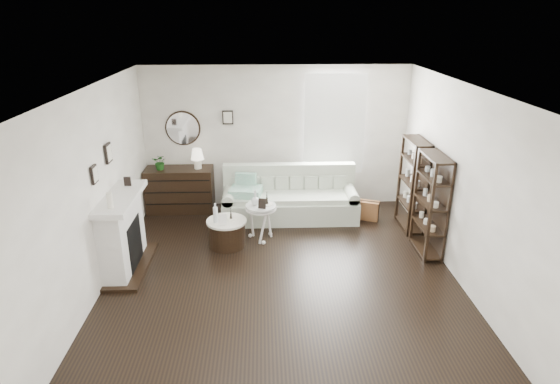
{
  "coord_description": "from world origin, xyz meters",
  "views": [
    {
      "loc": [
        -0.25,
        -5.93,
        3.6
      ],
      "look_at": [
        0.0,
        0.8,
        0.99
      ],
      "focal_mm": 30.0,
      "sensor_mm": 36.0,
      "label": 1
    }
  ],
  "objects_px": {
    "sofa": "(290,201)",
    "dresser": "(180,189)",
    "pedestal_table": "(261,208)",
    "drum_table": "(227,233)"
  },
  "relations": [
    {
      "from": "drum_table",
      "to": "pedestal_table",
      "type": "relative_size",
      "value": 1.05
    },
    {
      "from": "drum_table",
      "to": "pedestal_table",
      "type": "bearing_deg",
      "value": 20.04
    },
    {
      "from": "pedestal_table",
      "to": "dresser",
      "type": "bearing_deg",
      "value": 139.69
    },
    {
      "from": "dresser",
      "to": "drum_table",
      "type": "relative_size",
      "value": 1.94
    },
    {
      "from": "sofa",
      "to": "dresser",
      "type": "relative_size",
      "value": 1.95
    },
    {
      "from": "sofa",
      "to": "drum_table",
      "type": "relative_size",
      "value": 3.79
    },
    {
      "from": "drum_table",
      "to": "pedestal_table",
      "type": "height_order",
      "value": "pedestal_table"
    },
    {
      "from": "sofa",
      "to": "dresser",
      "type": "distance_m",
      "value": 2.11
    },
    {
      "from": "pedestal_table",
      "to": "drum_table",
      "type": "bearing_deg",
      "value": -159.96
    },
    {
      "from": "pedestal_table",
      "to": "sofa",
      "type": "bearing_deg",
      "value": 59.98
    }
  ]
}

